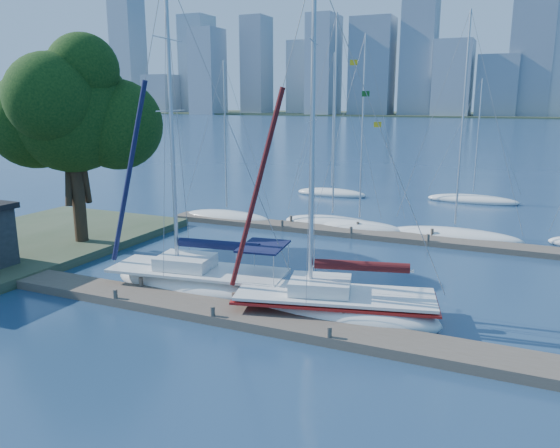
% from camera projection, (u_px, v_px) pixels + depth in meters
% --- Properties ---
extents(ground, '(700.00, 700.00, 0.00)m').
position_uv_depth(ground, '(224.00, 317.00, 23.11)').
color(ground, navy).
rests_on(ground, ground).
extents(near_dock, '(26.00, 2.00, 0.40)m').
position_uv_depth(near_dock, '(224.00, 313.00, 23.07)').
color(near_dock, brown).
rests_on(near_dock, ground).
extents(far_dock, '(30.00, 1.80, 0.36)m').
position_uv_depth(far_dock, '(369.00, 234.00, 36.53)').
color(far_dock, brown).
rests_on(far_dock, ground).
extents(shore, '(12.00, 22.00, 0.50)m').
position_uv_depth(shore, '(0.00, 250.00, 32.47)').
color(shore, '#38472D').
rests_on(shore, ground).
extents(far_shore, '(800.00, 100.00, 1.50)m').
position_uv_depth(far_shore, '(506.00, 116.00, 308.07)').
color(far_shore, '#38472D').
rests_on(far_shore, ground).
extents(tree, '(9.67, 8.81, 12.65)m').
position_uv_depth(tree, '(71.00, 109.00, 31.84)').
color(tree, black).
rests_on(tree, ground).
extents(sailboat_navy, '(9.50, 4.19, 15.24)m').
position_uv_depth(sailboat_navy, '(198.00, 268.00, 26.09)').
color(sailboat_navy, silver).
rests_on(sailboat_navy, ground).
extents(sailboat_maroon, '(9.38, 4.98, 14.65)m').
position_uv_depth(sailboat_maroon, '(335.00, 292.00, 22.95)').
color(sailboat_maroon, silver).
rests_on(sailboat_maroon, ground).
extents(bg_boat_0, '(7.29, 2.65, 12.11)m').
position_uv_depth(bg_boat_0, '(227.00, 217.00, 41.57)').
color(bg_boat_0, silver).
rests_on(bg_boat_0, ground).
extents(bg_boat_1, '(7.50, 2.96, 15.04)m').
position_uv_depth(bg_boat_1, '(333.00, 223.00, 39.49)').
color(bg_boat_1, silver).
rests_on(bg_boat_1, ground).
extents(bg_boat_2, '(6.65, 4.31, 13.52)m').
position_uv_depth(bg_boat_2, '(359.00, 227.00, 38.18)').
color(bg_boat_2, silver).
rests_on(bg_boat_2, ground).
extents(bg_boat_3, '(8.83, 4.53, 14.69)m').
position_uv_depth(bg_boat_3, '(454.00, 235.00, 35.93)').
color(bg_boat_3, silver).
rests_on(bg_boat_3, ground).
extents(bg_boat_6, '(7.15, 3.56, 13.52)m').
position_uv_depth(bg_boat_6, '(332.00, 193.00, 52.34)').
color(bg_boat_6, silver).
rests_on(bg_boat_6, ground).
extents(bg_boat_7, '(8.05, 2.88, 11.10)m').
position_uv_depth(bg_boat_7, '(473.00, 200.00, 48.84)').
color(bg_boat_7, silver).
rests_on(bg_boat_7, ground).
extents(skyline, '(501.84, 51.31, 107.70)m').
position_uv_depth(skyline, '(557.00, 43.00, 265.50)').
color(skyline, '#8291A8').
rests_on(skyline, ground).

